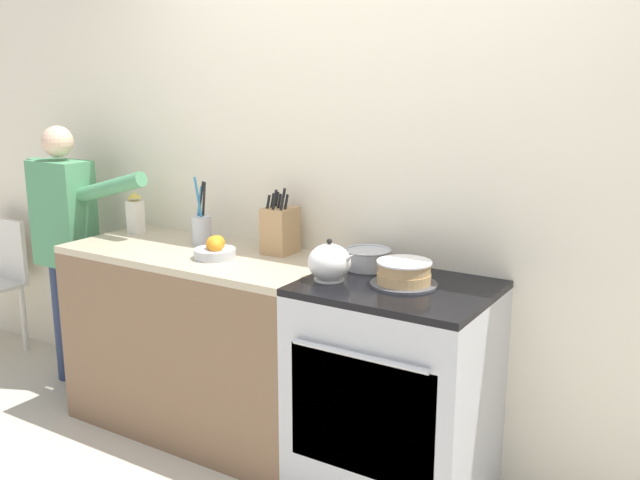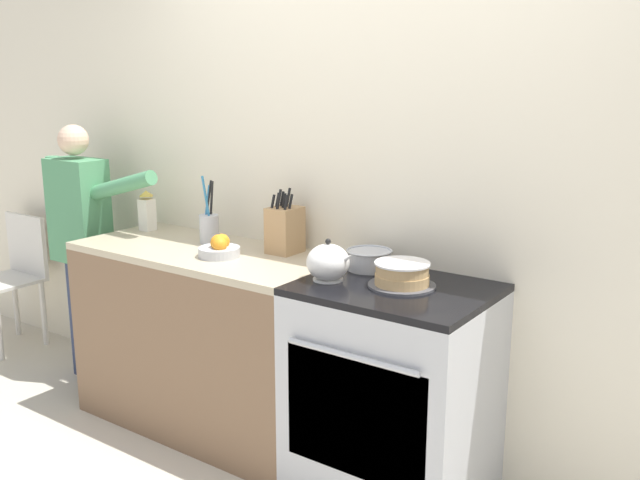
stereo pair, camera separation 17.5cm
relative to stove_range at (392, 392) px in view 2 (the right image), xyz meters
The scene contains 12 objects.
wall_back 0.96m from the stove_range, 135.92° to the left, with size 8.00×0.04×2.60m.
counter_cabinet 1.07m from the stove_range, behind, with size 1.37×0.62×0.93m.
stove_range is the anchor object (origin of this frame).
layer_cake 0.51m from the stove_range, 24.29° to the left, with size 0.28×0.28×0.10m.
tea_kettle 0.61m from the stove_range, 162.20° to the right, with size 0.22×0.18×0.18m.
mixing_bowl 0.58m from the stove_range, 144.76° to the left, with size 0.20×0.20×0.09m.
knife_block 0.93m from the stove_range, 165.80° to the left, with size 0.13×0.16×0.31m.
utensil_crock 1.28m from the stove_range, behind, with size 0.10×0.10×0.35m.
fruit_bowl 1.04m from the stove_range, behind, with size 0.20×0.20×0.11m.
milk_carton 1.73m from the stove_range, behind, with size 0.07×0.07×0.22m.
person_baker 2.11m from the stove_range, behind, with size 0.89×0.20×1.49m.
dining_chair 2.90m from the stove_range, behind, with size 0.40×0.40×0.86m.
Camera 2 is at (1.70, -2.13, 1.78)m, focal length 40.00 mm.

